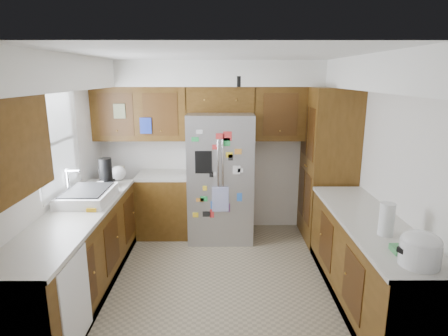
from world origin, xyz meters
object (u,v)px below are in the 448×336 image
at_px(pantry, 328,166).
at_px(paper_towel, 387,219).
at_px(fridge, 221,177).
at_px(rice_cooker, 420,248).

relative_size(pantry, paper_towel, 7.25).
xyz_separation_m(pantry, fridge, (-1.50, 0.05, -0.17)).
bearing_deg(paper_towel, rice_cooker, -87.73).
relative_size(pantry, rice_cooker, 7.07).
bearing_deg(paper_towel, pantry, 89.37).
height_order(rice_cooker, paper_towel, paper_towel).
distance_m(fridge, paper_towel, 2.53).
xyz_separation_m(rice_cooker, paper_towel, (-0.02, 0.54, 0.01)).
bearing_deg(fridge, rice_cooker, -59.87).
bearing_deg(fridge, pantry, -2.06).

